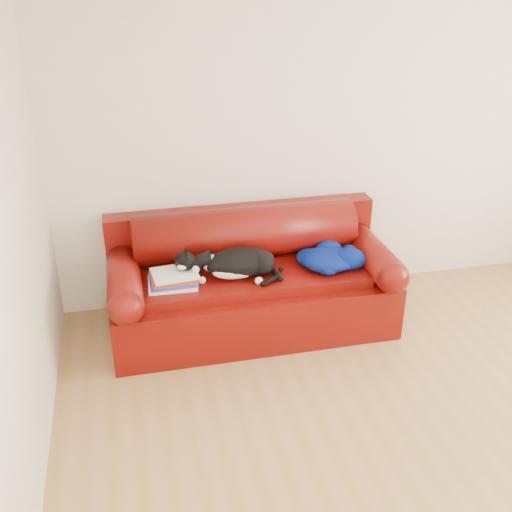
{
  "coord_description": "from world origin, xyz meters",
  "views": [
    {
      "loc": [
        -1.65,
        -2.36,
        2.57
      ],
      "look_at": [
        -0.81,
        1.35,
        0.67
      ],
      "focal_mm": 42.0,
      "sensor_mm": 36.0,
      "label": 1
    }
  ],
  "objects_px": {
    "cat": "(239,264)",
    "blanket": "(330,258)",
    "book_stack": "(173,279)",
    "sofa_base": "(252,299)"
  },
  "relations": [
    {
      "from": "sofa_base",
      "to": "blanket",
      "type": "height_order",
      "value": "blanket"
    },
    {
      "from": "book_stack",
      "to": "blanket",
      "type": "height_order",
      "value": "blanket"
    },
    {
      "from": "cat",
      "to": "blanket",
      "type": "bearing_deg",
      "value": 16.53
    },
    {
      "from": "blanket",
      "to": "sofa_base",
      "type": "bearing_deg",
      "value": 171.26
    },
    {
      "from": "sofa_base",
      "to": "blanket",
      "type": "xyz_separation_m",
      "value": [
        0.58,
        -0.09,
        0.33
      ]
    },
    {
      "from": "sofa_base",
      "to": "cat",
      "type": "xyz_separation_m",
      "value": [
        -0.12,
        -0.1,
        0.36
      ]
    },
    {
      "from": "book_stack",
      "to": "cat",
      "type": "bearing_deg",
      "value": 3.18
    },
    {
      "from": "sofa_base",
      "to": "book_stack",
      "type": "xyz_separation_m",
      "value": [
        -0.59,
        -0.12,
        0.31
      ]
    },
    {
      "from": "blanket",
      "to": "cat",
      "type": "bearing_deg",
      "value": -179.31
    },
    {
      "from": "sofa_base",
      "to": "cat",
      "type": "height_order",
      "value": "cat"
    }
  ]
}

